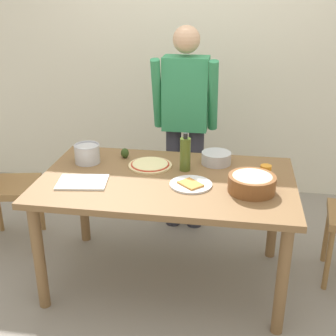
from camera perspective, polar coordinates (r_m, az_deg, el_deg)
The scene contains 13 objects.
ground at distance 3.19m, azimuth -0.15°, elevation -13.88°, with size 8.00×8.00×0.00m, color gray.
wall_back at distance 4.19m, azimuth 3.50°, elevation 14.45°, with size 5.60×0.10×2.60m, color silver.
dining_table at distance 2.84m, azimuth -0.16°, elevation -3.01°, with size 1.60×0.96×0.76m.
person_cook at distance 3.44m, azimuth 2.22°, elevation 6.48°, with size 0.49×0.25×1.62m.
pizza_raw_on_board at distance 2.99m, azimuth -2.30°, elevation 0.40°, with size 0.29×0.29×0.02m.
plate_with_slice at distance 2.71m, azimuth 2.93°, elevation -2.10°, with size 0.26×0.26×0.02m.
popcorn_bowl at distance 2.65m, azimuth 10.69°, elevation -1.76°, with size 0.28×0.28×0.11m.
mixing_bowl_steel at distance 3.03m, azimuth 6.19°, elevation 1.28°, with size 0.20×0.20×0.08m.
olive_oil_bottle at distance 2.88m, azimuth 2.22°, elevation 1.80°, with size 0.07×0.07×0.26m.
steel_pot at distance 3.08m, azimuth -10.30°, elevation 1.86°, with size 0.17×0.17×0.13m.
cup_orange at distance 2.86m, azimuth 12.38°, elevation -0.46°, with size 0.07×0.07×0.09m, color orange.
cutting_board_white at distance 2.79m, azimuth -10.89°, elevation -1.78°, with size 0.30×0.22×0.01m, color white.
avocado at distance 3.13m, azimuth -5.54°, elevation 1.91°, with size 0.06×0.06×0.07m, color #2D4219.
Camera 1 is at (0.42, -2.52, 1.91)m, focal length 47.63 mm.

